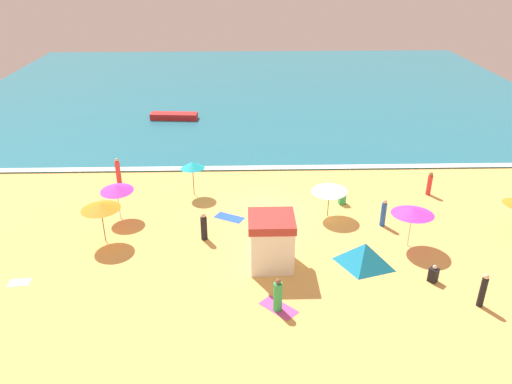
{
  "coord_description": "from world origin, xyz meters",
  "views": [
    {
      "loc": [
        -1.31,
        -26.3,
        14.36
      ],
      "look_at": [
        -0.58,
        0.97,
        0.8
      ],
      "focal_mm": 34.87,
      "sensor_mm": 36.0,
      "label": 1
    }
  ],
  "objects": [
    {
      "name": "beachgoer_3",
      "position": [
        -3.5,
        -3.11,
        0.75
      ],
      "size": [
        0.41,
        0.41,
        1.59
      ],
      "color": "black",
      "rests_on": "ground_plane"
    },
    {
      "name": "beach_towel_2",
      "position": [
        0.15,
        -8.96,
        0.01
      ],
      "size": [
        1.78,
        1.78,
        0.01
      ],
      "color": "#D84CA5",
      "rests_on": "ground_plane"
    },
    {
      "name": "beach_umbrella_3",
      "position": [
        -8.6,
        -0.58,
        1.93
      ],
      "size": [
        2.03,
        2.05,
        2.15
      ],
      "color": "silver",
      "rests_on": "ground_plane"
    },
    {
      "name": "beachgoer_1",
      "position": [
        9.09,
        -9.03,
        0.82
      ],
      "size": [
        0.39,
        0.39,
        1.7
      ],
      "color": "black",
      "rests_on": "ground_plane"
    },
    {
      "name": "ground_plane",
      "position": [
        0.0,
        0.0,
        0.0
      ],
      "size": [
        60.0,
        60.0,
        0.0
      ],
      "primitive_type": "plane",
      "color": "#EDBC60"
    },
    {
      "name": "beach_tent",
      "position": [
        4.63,
        -5.78,
        0.63
      ],
      "size": [
        2.85,
        2.64,
        1.27
      ],
      "color": "#1999D8",
      "rests_on": "ground_plane"
    },
    {
      "name": "beachgoer_5",
      "position": [
        -9.68,
        4.09,
        0.87
      ],
      "size": [
        0.4,
        0.4,
        1.84
      ],
      "color": "red",
      "rests_on": "ground_plane"
    },
    {
      "name": "beach_umbrella_0",
      "position": [
        3.61,
        -0.7,
        1.81
      ],
      "size": [
        2.94,
        2.94,
        2.07
      ],
      "color": "#4C3823",
      "rests_on": "ground_plane"
    },
    {
      "name": "beach_umbrella_4",
      "position": [
        -8.84,
        -3.17,
        2.14
      ],
      "size": [
        2.71,
        2.71,
        2.34
      ],
      "color": "#4C3823",
      "rests_on": "ground_plane"
    },
    {
      "name": "beach_towel_0",
      "position": [
        -12.05,
        -6.8,
        0.01
      ],
      "size": [
        1.07,
        0.72,
        0.01
      ],
      "color": "white",
      "rests_on": "ground_plane"
    },
    {
      "name": "beachgoer_2",
      "position": [
        6.55,
        -1.9,
        0.81
      ],
      "size": [
        0.4,
        0.4,
        1.67
      ],
      "color": "blue",
      "rests_on": "ground_plane"
    },
    {
      "name": "ocean_water",
      "position": [
        0.0,
        28.0,
        0.05
      ],
      "size": [
        60.0,
        44.0,
        0.1
      ],
      "primitive_type": "cube",
      "color": "teal",
      "rests_on": "ground_plane"
    },
    {
      "name": "wave_breaker_foam",
      "position": [
        0.0,
        6.3,
        0.1
      ],
      "size": [
        57.0,
        0.7,
        0.01
      ],
      "primitive_type": "cube",
      "color": "white",
      "rests_on": "ocean_water"
    },
    {
      "name": "beachgoer_7",
      "position": [
        7.63,
        -7.19,
        0.38
      ],
      "size": [
        0.55,
        0.55,
        0.9
      ],
      "color": "black",
      "rests_on": "ground_plane"
    },
    {
      "name": "beachgoer_4",
      "position": [
        10.51,
        1.95,
        0.75
      ],
      "size": [
        0.35,
        0.35,
        1.57
      ],
      "color": "red",
      "rests_on": "ground_plane"
    },
    {
      "name": "small_boat_0",
      "position": [
        -7.64,
        17.66,
        0.37
      ],
      "size": [
        4.32,
        1.48,
        0.55
      ],
      "color": "red",
      "rests_on": "ocean_water"
    },
    {
      "name": "beach_towel_1",
      "position": [
        -2.2,
        -0.77,
        0.01
      ],
      "size": [
        1.89,
        1.49,
        0.01
      ],
      "color": "blue",
      "rests_on": "ground_plane"
    },
    {
      "name": "beachgoer_6",
      "position": [
        0.09,
        -9.08,
        0.76
      ],
      "size": [
        0.55,
        0.55,
        1.65
      ],
      "color": "green",
      "rests_on": "ground_plane"
    },
    {
      "name": "beach_umbrella_2",
      "position": [
        -4.53,
        2.34,
        2.05
      ],
      "size": [
        2.1,
        2.11,
        2.32
      ],
      "color": "#4C3823",
      "rests_on": "ground_plane"
    },
    {
      "name": "beachgoer_0",
      "position": [
        4.73,
        0.83,
        0.42
      ],
      "size": [
        0.45,
        0.45,
        0.96
      ],
      "color": "green",
      "rests_on": "ground_plane"
    },
    {
      "name": "lifeguard_cabana",
      "position": [
        -0.01,
        -5.62,
        1.38
      ],
      "size": [
        2.25,
        2.18,
        2.71
      ],
      "color": "white",
      "rests_on": "ground_plane"
    },
    {
      "name": "beach_umbrella_1",
      "position": [
        7.38,
        -4.04,
        2.08
      ],
      "size": [
        2.4,
        2.41,
        2.31
      ],
      "color": "silver",
      "rests_on": "ground_plane"
    }
  ]
}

